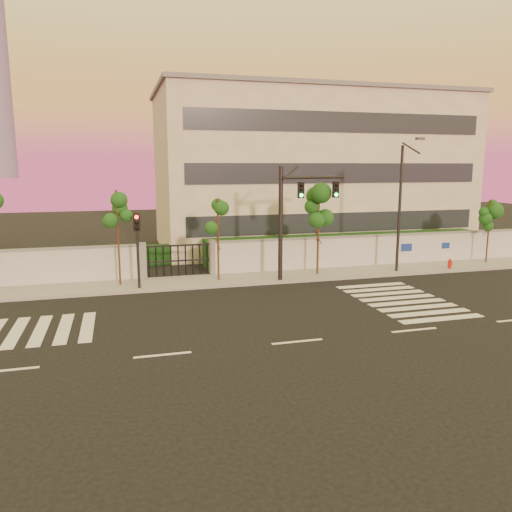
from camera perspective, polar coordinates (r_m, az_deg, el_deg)
The scene contains 14 objects.
ground at distance 19.08m, azimuth 4.74°, elevation -9.74°, with size 120.00×120.00×0.00m, color black.
sidewalk at distance 28.74m, azimuth -2.51°, elevation -2.69°, with size 60.00×3.00×0.15m, color gray.
perimeter_wall at distance 29.99m, azimuth -2.98°, elevation -0.20°, with size 60.00×0.36×2.20m.
hedge_row at distance 32.90m, azimuth -2.21°, elevation 0.29°, with size 41.00×4.25×1.80m.
institutional_building at distance 41.68m, azimuth 6.06°, elevation 9.73°, with size 24.40×12.40×12.25m.
road_markings at distance 22.06m, azimuth -2.55°, elevation -6.89°, with size 57.00×7.62×0.02m.
street_tree_c at distance 27.51m, azimuth -15.55°, elevation 4.39°, with size 1.36×1.08×5.27m.
street_tree_d at distance 27.88m, azimuth -4.35°, elevation 4.03°, with size 1.44×1.15×4.75m.
street_tree_e at distance 29.58m, azimuth 7.20°, elevation 5.05°, with size 1.62×1.29×5.25m.
street_tree_f at distance 36.37m, azimuth 25.14°, elevation 4.05°, with size 1.35×1.07×4.33m.
traffic_signal_main at distance 27.98m, azimuth 4.45°, elevation 5.31°, with size 4.08×1.07×6.50m.
traffic_signal_secondary at distance 26.66m, azimuth -13.40°, elevation 1.69°, with size 0.33×0.33×4.20m.
streetlight_east at distance 31.18m, azimuth 16.28°, elevation 5.91°, with size 0.48×1.94×8.07m.
fire_hydrant at distance 33.65m, azimuth 21.27°, elevation -0.93°, with size 0.29×0.29×0.77m.
Camera 1 is at (-6.28, -16.79, 6.52)m, focal length 35.00 mm.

